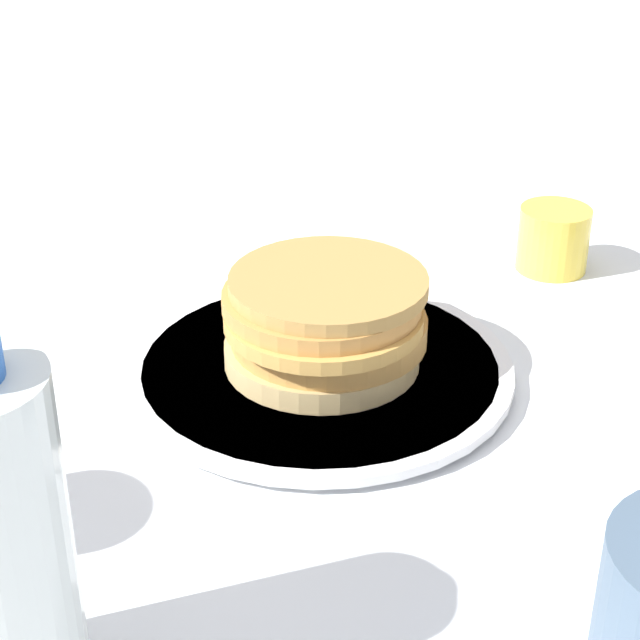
# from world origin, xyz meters

# --- Properties ---
(ground_plane) EXTENTS (4.00, 4.00, 0.00)m
(ground_plane) POSITION_xyz_m (0.00, 0.00, 0.00)
(ground_plane) COLOR white
(plate) EXTENTS (0.28, 0.28, 0.01)m
(plate) POSITION_xyz_m (-0.02, -0.02, 0.01)
(plate) COLOR white
(plate) RESTS_ON ground_plane
(pancake_stack) EXTENTS (0.14, 0.15, 0.07)m
(pancake_stack) POSITION_xyz_m (-0.02, -0.02, 0.05)
(pancake_stack) COLOR #D8B675
(pancake_stack) RESTS_ON plate
(juice_glass) EXTENTS (0.06, 0.06, 0.06)m
(juice_glass) POSITION_xyz_m (-0.13, -0.26, 0.03)
(juice_glass) COLOR yellow
(juice_glass) RESTS_ON ground_plane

